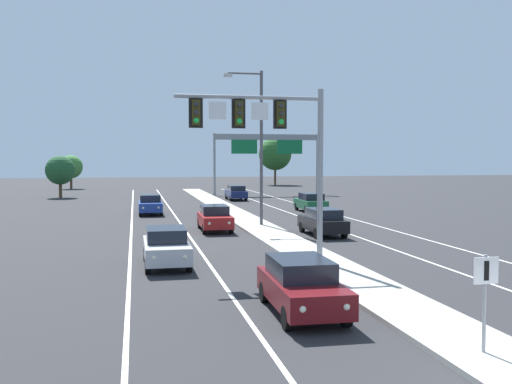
{
  "coord_description": "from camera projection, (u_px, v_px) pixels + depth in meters",
  "views": [
    {
      "loc": [
        -7.75,
        -9.04,
        4.49
      ],
      "look_at": [
        -3.2,
        12.62,
        3.2
      ],
      "focal_mm": 40.59,
      "sensor_mm": 36.0,
      "label": 1
    }
  ],
  "objects": [
    {
      "name": "car_receding_navy",
      "position": [
        236.0,
        192.0,
        62.14
      ],
      "size": [
        1.83,
        4.47,
        1.58
      ],
      "color": "#141E4C",
      "rests_on": "ground"
    },
    {
      "name": "car_receding_black",
      "position": [
        323.0,
        221.0,
        33.69
      ],
      "size": [
        1.85,
        4.48,
        1.58
      ],
      "color": "black",
      "rests_on": "ground"
    },
    {
      "name": "car_oncoming_silver",
      "position": [
        166.0,
        246.0,
        24.15
      ],
      "size": [
        1.84,
        4.48,
        1.58
      ],
      "color": "#B7B7BC",
      "rests_on": "ground"
    },
    {
      "name": "tree_far_left_c",
      "position": [
        71.0,
        167.0,
        85.14
      ],
      "size": [
        3.42,
        3.42,
        4.95
      ],
      "color": "#4C3823",
      "rests_on": "ground"
    },
    {
      "name": "street_lamp_median",
      "position": [
        258.0,
        138.0,
        37.58
      ],
      "size": [
        2.58,
        0.28,
        10.0
      ],
      "color": "#4C4C51",
      "rests_on": "median_island"
    },
    {
      "name": "car_receding_green",
      "position": [
        311.0,
        202.0,
        48.53
      ],
      "size": [
        1.86,
        4.49,
        1.58
      ],
      "color": "#195633",
      "rests_on": "ground"
    },
    {
      "name": "car_oncoming_red",
      "position": [
        215.0,
        218.0,
        35.79
      ],
      "size": [
        1.88,
        4.49,
        1.58
      ],
      "color": "maroon",
      "rests_on": "ground"
    },
    {
      "name": "car_oncoming_blue",
      "position": [
        150.0,
        204.0,
        46.31
      ],
      "size": [
        1.83,
        4.48,
        1.58
      ],
      "color": "navy",
      "rests_on": "ground"
    },
    {
      "name": "car_oncoming_darkred",
      "position": [
        301.0,
        285.0,
        16.75
      ],
      "size": [
        1.89,
        4.5,
        1.58
      ],
      "color": "#5B0F14",
      "rests_on": "ground"
    },
    {
      "name": "lane_stripe_oncoming_center",
      "position": [
        188.0,
        234.0,
        34.14
      ],
      "size": [
        0.14,
        100.0,
        0.01
      ],
      "primitive_type": "cube",
      "color": "silver",
      "rests_on": "ground"
    },
    {
      "name": "median_sign_post",
      "position": [
        485.0,
        289.0,
        12.87
      ],
      "size": [
        0.6,
        0.1,
        2.2
      ],
      "color": "gray",
      "rests_on": "median_island"
    },
    {
      "name": "lane_stripe_receding_center",
      "position": [
        339.0,
        230.0,
        36.07
      ],
      "size": [
        0.14,
        100.0,
        0.01
      ],
      "primitive_type": "cube",
      "color": "silver",
      "rests_on": "ground"
    },
    {
      "name": "overhead_signal_mast",
      "position": [
        271.0,
        135.0,
        23.58
      ],
      "size": [
        6.16,
        0.44,
        7.2
      ],
      "color": "gray",
      "rests_on": "median_island"
    },
    {
      "name": "edge_stripe_right",
      "position": [
        388.0,
        229.0,
        36.75
      ],
      "size": [
        0.14,
        100.0,
        0.01
      ],
      "primitive_type": "cube",
      "color": "silver",
      "rests_on": "ground"
    },
    {
      "name": "tree_far_left_a",
      "position": [
        60.0,
        170.0,
        66.02
      ],
      "size": [
        3.31,
        3.31,
        4.8
      ],
      "color": "#4C3823",
      "rests_on": "ground"
    },
    {
      "name": "tree_far_right_c",
      "position": [
        275.0,
        154.0,
        97.61
      ],
      "size": [
        5.53,
        5.53,
        8.0
      ],
      "color": "#4C3823",
      "rests_on": "ground"
    },
    {
      "name": "median_island",
      "position": [
        297.0,
        249.0,
        28.26
      ],
      "size": [
        2.4,
        110.0,
        0.15
      ],
      "primitive_type": "cube",
      "color": "#9E9B93",
      "rests_on": "ground"
    },
    {
      "name": "highway_sign_gantry",
      "position": [
        267.0,
        145.0,
        71.02
      ],
      "size": [
        13.28,
        0.42,
        7.5
      ],
      "color": "gray",
      "rests_on": "ground"
    },
    {
      "name": "edge_stripe_left",
      "position": [
        131.0,
        236.0,
        33.47
      ],
      "size": [
        0.14,
        100.0,
        0.01
      ],
      "primitive_type": "cube",
      "color": "silver",
      "rests_on": "ground"
    }
  ]
}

